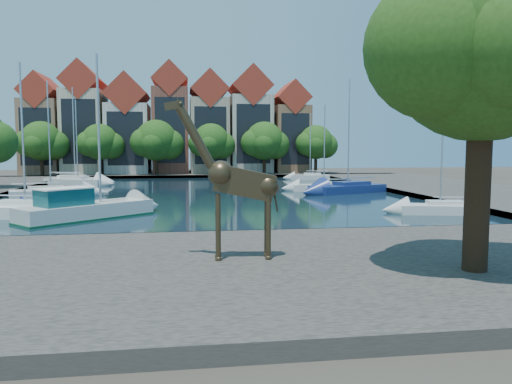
{
  "coord_description": "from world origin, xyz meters",
  "views": [
    {
      "loc": [
        -1.94,
        -23.97,
        4.57
      ],
      "look_at": [
        1.21,
        -2.0,
        2.55
      ],
      "focal_mm": 35.0,
      "sensor_mm": 36.0,
      "label": 1
    }
  ],
  "objects_px": {
    "giraffe_statue": "(236,182)",
    "motorsailer": "(83,207)",
    "plane_tree": "(487,49)",
    "sailboat_left_a": "(26,208)",
    "sailboat_right_a": "(440,207)"
  },
  "relations": [
    {
      "from": "giraffe_statue",
      "to": "motorsailer",
      "type": "height_order",
      "value": "motorsailer"
    },
    {
      "from": "plane_tree",
      "to": "motorsailer",
      "type": "xyz_separation_m",
      "value": [
        -15.83,
        16.82,
        -6.8
      ]
    },
    {
      "from": "plane_tree",
      "to": "sailboat_left_a",
      "type": "distance_m",
      "value": 27.72
    },
    {
      "from": "plane_tree",
      "to": "sailboat_left_a",
      "type": "relative_size",
      "value": 1.09
    },
    {
      "from": "plane_tree",
      "to": "motorsailer",
      "type": "height_order",
      "value": "plane_tree"
    },
    {
      "from": "motorsailer",
      "to": "sailboat_left_a",
      "type": "xyz_separation_m",
      "value": [
        -3.79,
        1.47,
        -0.22
      ]
    },
    {
      "from": "giraffe_statue",
      "to": "motorsailer",
      "type": "bearing_deg",
      "value": 120.1
    },
    {
      "from": "giraffe_statue",
      "to": "sailboat_right_a",
      "type": "distance_m",
      "value": 20.28
    },
    {
      "from": "motorsailer",
      "to": "sailboat_right_a",
      "type": "bearing_deg",
      "value": -1.78
    },
    {
      "from": "sailboat_right_a",
      "to": "plane_tree",
      "type": "bearing_deg",
      "value": -114.64
    },
    {
      "from": "plane_tree",
      "to": "sailboat_right_a",
      "type": "bearing_deg",
      "value": 65.36
    },
    {
      "from": "motorsailer",
      "to": "giraffe_statue",
      "type": "bearing_deg",
      "value": -59.9
    },
    {
      "from": "giraffe_statue",
      "to": "sailboat_right_a",
      "type": "xyz_separation_m",
      "value": [
        15.12,
        13.23,
        -2.75
      ]
    },
    {
      "from": "motorsailer",
      "to": "sailboat_right_a",
      "type": "xyz_separation_m",
      "value": [
        23.21,
        -0.72,
        -0.32
      ]
    },
    {
      "from": "giraffe_statue",
      "to": "sailboat_left_a",
      "type": "relative_size",
      "value": 0.59
    }
  ]
}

